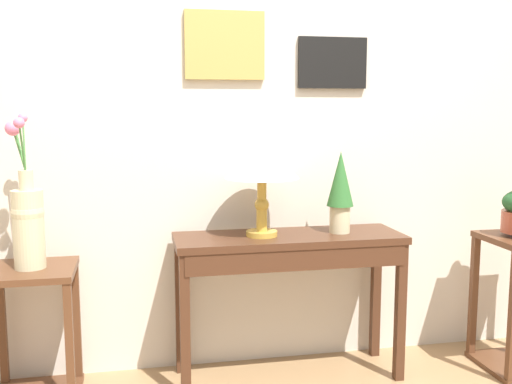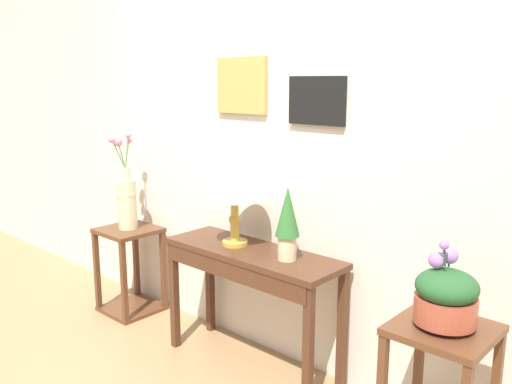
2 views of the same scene
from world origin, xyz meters
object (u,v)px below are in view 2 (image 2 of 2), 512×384
(table_lamp, at_px, (234,184))
(planter_bowl_wide_right, at_px, (446,295))
(console_table, at_px, (249,270))
(flower_vase_tall_left, at_px, (126,197))
(pedestal_stand_left, at_px, (130,270))
(potted_plant_on_console, at_px, (288,220))

(table_lamp, distance_m, planter_bowl_wide_right, 1.37)
(console_table, distance_m, flower_vase_tall_left, 1.23)
(pedestal_stand_left, distance_m, flower_vase_tall_left, 0.55)
(table_lamp, height_order, flower_vase_tall_left, flower_vase_tall_left)
(pedestal_stand_left, bearing_deg, planter_bowl_wide_right, -3.10)
(console_table, xyz_separation_m, flower_vase_tall_left, (-1.21, 0.00, 0.25))
(potted_plant_on_console, distance_m, planter_bowl_wide_right, 0.96)
(flower_vase_tall_left, bearing_deg, planter_bowl_wide_right, -3.09)
(potted_plant_on_console, bearing_deg, flower_vase_tall_left, -179.27)
(pedestal_stand_left, bearing_deg, potted_plant_on_console, 0.71)
(console_table, relative_size, flower_vase_tall_left, 1.62)
(console_table, bearing_deg, potted_plant_on_console, 4.87)
(flower_vase_tall_left, relative_size, planter_bowl_wide_right, 1.86)
(table_lamp, xyz_separation_m, flower_vase_tall_left, (-1.07, -0.02, -0.23))
(planter_bowl_wide_right, bearing_deg, table_lamp, 173.66)
(flower_vase_tall_left, bearing_deg, pedestal_stand_left, 26.30)
(console_table, distance_m, table_lamp, 0.50)
(table_lamp, relative_size, pedestal_stand_left, 0.75)
(table_lamp, height_order, potted_plant_on_console, table_lamp)
(potted_plant_on_console, relative_size, pedestal_stand_left, 0.64)
(potted_plant_on_console, distance_m, flower_vase_tall_left, 1.47)
(pedestal_stand_left, bearing_deg, console_table, -0.20)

